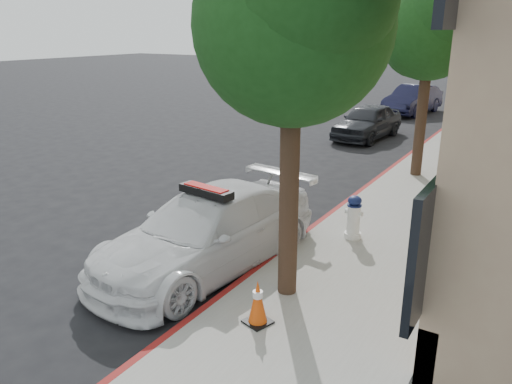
{
  "coord_description": "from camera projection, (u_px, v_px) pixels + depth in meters",
  "views": [
    {
      "loc": [
        6.23,
        -8.41,
        4.21
      ],
      "look_at": [
        1.13,
        -0.07,
        1.0
      ],
      "focal_mm": 35.0,
      "sensor_mm": 36.0,
      "label": 1
    }
  ],
  "objects": [
    {
      "name": "tree_near",
      "position": [
        294.0,
        24.0,
        6.8
      ],
      "size": [
        2.92,
        2.82,
        5.62
      ],
      "color": "black",
      "rests_on": "sidewalk"
    },
    {
      "name": "sidewalk",
      "position": [
        465.0,
        152.0,
        17.52
      ],
      "size": [
        3.2,
        50.0,
        0.15
      ],
      "primitive_type": "cube",
      "color": "gray",
      "rests_on": "ground"
    },
    {
      "name": "fire_hydrant",
      "position": [
        354.0,
        217.0,
        10.05
      ],
      "size": [
        0.37,
        0.35,
        0.9
      ],
      "rotation": [
        0.0,
        0.0,
        -0.08
      ],
      "color": "white",
      "rests_on": "sidewalk"
    },
    {
      "name": "traffic_cone",
      "position": [
        258.0,
        302.0,
        7.14
      ],
      "size": [
        0.44,
        0.44,
        0.68
      ],
      "rotation": [
        0.0,
        0.0,
        -0.29
      ],
      "color": "black",
      "rests_on": "sidewalk"
    },
    {
      "name": "police_car",
      "position": [
        207.0,
        231.0,
        9.06
      ],
      "size": [
        2.57,
        5.07,
        1.56
      ],
      "rotation": [
        0.0,
        0.0,
        -0.13
      ],
      "color": "white",
      "rests_on": "ground"
    },
    {
      "name": "curb_strip",
      "position": [
        421.0,
        147.0,
        18.29
      ],
      "size": [
        0.12,
        50.0,
        0.15
      ],
      "primitive_type": "cube",
      "color": "maroon",
      "rests_on": "ground"
    },
    {
      "name": "ground",
      "position": [
        215.0,
        225.0,
        11.22
      ],
      "size": [
        120.0,
        120.0,
        0.0
      ],
      "primitive_type": "plane",
      "color": "black",
      "rests_on": "ground"
    },
    {
      "name": "tree_far",
      "position": [
        480.0,
        24.0,
        19.74
      ],
      "size": [
        3.1,
        3.0,
        5.81
      ],
      "color": "black",
      "rests_on": "sidewalk"
    },
    {
      "name": "tree_mid",
      "position": [
        431.0,
        31.0,
        13.33
      ],
      "size": [
        2.77,
        2.64,
        5.43
      ],
      "color": "black",
      "rests_on": "sidewalk"
    },
    {
      "name": "parked_car_mid",
      "position": [
        367.0,
        121.0,
        19.89
      ],
      "size": [
        1.93,
        4.14,
        1.37
      ],
      "primitive_type": "imported",
      "rotation": [
        0.0,
        0.0,
        -0.08
      ],
      "color": "#212329",
      "rests_on": "ground"
    },
    {
      "name": "parked_car_far",
      "position": [
        413.0,
        100.0,
        25.68
      ],
      "size": [
        2.14,
        4.6,
        1.46
      ],
      "primitive_type": "imported",
      "rotation": [
        0.0,
        0.0,
        -0.14
      ],
      "color": "black",
      "rests_on": "ground"
    }
  ]
}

